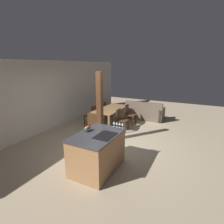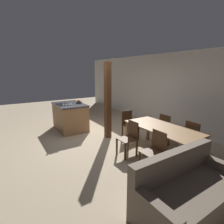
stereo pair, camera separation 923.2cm
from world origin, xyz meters
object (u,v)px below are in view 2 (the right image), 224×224
(dining_chair_far_right, at_px, (194,137))
(dining_chair_near_right, at_px, (154,150))
(couch, at_px, (189,194))
(kitchen_island, at_px, (70,117))
(wine_glass_far, at_px, (69,104))
(dining_table, at_px, (162,130))
(fruit_bowl, at_px, (79,102))
(timber_post, at_px, (108,101))
(wine_glass_near, at_px, (63,104))
(wine_glass_end, at_px, (71,104))
(dining_chair_far_left, at_px, (167,128))
(wine_glass_middle, at_px, (66,104))
(dining_chair_head_end, at_px, (129,124))
(dining_chair_near_left, at_px, (129,137))

(dining_chair_far_right, bearing_deg, dining_chair_near_right, 90.00)
(dining_chair_far_right, distance_m, couch, 2.08)
(kitchen_island, xyz_separation_m, wine_glass_far, (0.62, -0.23, 0.58))
(dining_table, bearing_deg, fruit_bowl, -162.99)
(couch, bearing_deg, dining_chair_far_right, 30.92)
(fruit_bowl, xyz_separation_m, dining_chair_far_right, (3.49, 1.63, -0.53))
(dining_chair_far_right, height_order, timber_post, timber_post)
(fruit_bowl, height_order, couch, fruit_bowl)
(wine_glass_far, relative_size, dining_chair_far_right, 0.18)
(wine_glass_near, relative_size, wine_glass_end, 1.00)
(fruit_bowl, relative_size, dining_chair_near_right, 0.24)
(dining_chair_far_left, bearing_deg, dining_chair_near_right, 121.81)
(wine_glass_middle, distance_m, timber_post, 1.31)
(wine_glass_near, xyz_separation_m, dining_chair_near_right, (2.94, 0.97, -0.60))
(dining_chair_head_end, bearing_deg, dining_chair_far_left, -52.33)
(fruit_bowl, xyz_separation_m, wine_glass_far, (0.54, -0.56, 0.07))
(dining_chair_near_left, bearing_deg, wine_glass_middle, -157.00)
(dining_chair_far_left, distance_m, timber_post, 1.93)
(fruit_bowl, bearing_deg, kitchen_island, -103.59)
(wine_glass_far, height_order, dining_chair_head_end, wine_glass_far)
(wine_glass_middle, bearing_deg, kitchen_island, 153.47)
(wine_glass_near, xyz_separation_m, dining_chair_far_left, (2.09, 2.35, -0.60))
(wine_glass_far, distance_m, wine_glass_end, 0.08)
(wine_glass_far, distance_m, dining_chair_far_right, 3.72)
(dining_chair_far_left, height_order, timber_post, timber_post)
(wine_glass_end, bearing_deg, wine_glass_near, -90.00)
(wine_glass_middle, bearing_deg, wine_glass_end, 90.00)
(dining_table, bearing_deg, couch, -35.50)
(kitchen_island, height_order, dining_chair_far_left, kitchen_island)
(wine_glass_far, xyz_separation_m, couch, (4.02, 0.42, -0.76))
(wine_glass_end, bearing_deg, wine_glass_far, -90.00)
(dining_chair_near_right, height_order, dining_chair_far_left, same)
(kitchen_island, bearing_deg, dining_chair_near_left, 12.00)
(fruit_bowl, bearing_deg, dining_chair_near_right, 4.01)
(kitchen_island, distance_m, fruit_bowl, 0.62)
(dining_chair_far_left, distance_m, dining_chair_far_right, 0.86)
(dining_chair_near_left, distance_m, dining_chair_near_right, 0.86)
(wine_glass_middle, height_order, dining_chair_far_left, wine_glass_middle)
(fruit_bowl, height_order, dining_chair_far_left, fruit_bowl)
(dining_chair_near_right, bearing_deg, kitchen_island, -170.83)
(wine_glass_end, distance_m, dining_chair_near_left, 2.29)
(wine_glass_near, height_order, couch, wine_glass_near)
(wine_glass_far, bearing_deg, wine_glass_end, 90.00)
(wine_glass_near, bearing_deg, kitchen_island, 147.78)
(kitchen_island, bearing_deg, dining_chair_head_end, 34.92)
(dining_chair_near_left, distance_m, dining_chair_far_right, 1.63)
(fruit_bowl, relative_size, dining_chair_far_right, 0.24)
(dining_chair_far_left, bearing_deg, kitchen_island, 35.85)
(kitchen_island, height_order, wine_glass_end, wine_glass_end)
(kitchen_island, xyz_separation_m, fruit_bowl, (0.08, 0.33, 0.52))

